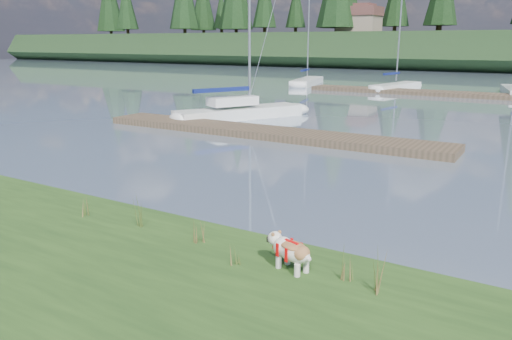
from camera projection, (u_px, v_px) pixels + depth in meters
The scene contains 16 objects.
ground at pixel (453, 96), 36.84m from camera, with size 200.00×200.00×0.00m, color gray.
ridge at pixel (511, 51), 71.85m from camera, with size 200.00×20.00×5.00m, color black.
bulldog at pixel (291, 250), 8.01m from camera, with size 0.93×0.54×0.54m.
sailboat_main at pixel (249, 110), 26.37m from camera, with size 4.96×7.79×11.51m.
dock_near at pixel (263, 132), 21.41m from camera, with size 16.00×2.00×0.30m, color #4C3D2C.
dock_far at pixel (482, 96), 35.81m from camera, with size 26.00×2.20×0.30m, color #4C3D2C.
sailboat_bg_0 at pixel (309, 81), 46.95m from camera, with size 3.31×8.25×11.73m.
sailboat_bg_1 at pixel (399, 86), 41.49m from camera, with size 2.87×7.18×10.63m.
weed_0 at pixel (138, 212), 9.89m from camera, with size 0.17×0.14×0.72m.
weed_1 at pixel (199, 232), 9.11m from camera, with size 0.17×0.14×0.50m.
weed_2 at pixel (346, 265), 7.73m from camera, with size 0.17×0.14×0.55m.
weed_3 at pixel (87, 207), 10.50m from camera, with size 0.17×0.14×0.48m.
weed_4 at pixel (237, 256), 8.24m from camera, with size 0.17×0.14×0.36m.
weed_5 at pixel (380, 274), 7.28m from camera, with size 0.17×0.14×0.71m.
mud_lip at pixel (174, 228), 10.64m from camera, with size 60.00×0.50×0.14m, color #33281C.
house_0 at pixel (359, 19), 79.17m from camera, with size 6.30×5.30×4.65m.
Camera 1 is at (6.67, -9.24, 3.94)m, focal length 35.00 mm.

